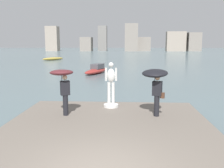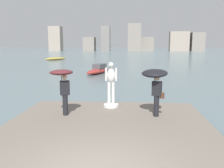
{
  "view_description": "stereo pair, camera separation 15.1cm",
  "coord_description": "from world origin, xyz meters",
  "views": [
    {
      "loc": [
        0.62,
        -5.3,
        3.39
      ],
      "look_at": [
        0.0,
        5.97,
        1.55
      ],
      "focal_mm": 39.23,
      "sensor_mm": 36.0,
      "label": 1
    },
    {
      "loc": [
        0.77,
        -5.29,
        3.39
      ],
      "look_at": [
        0.0,
        5.97,
        1.55
      ],
      "focal_mm": 39.23,
      "sensor_mm": 36.0,
      "label": 2
    }
  ],
  "objects": [
    {
      "name": "statue_white_figure",
      "position": [
        -0.06,
        6.17,
        1.3
      ],
      "size": [
        0.7,
        0.7,
        2.15
      ],
      "color": "white",
      "rests_on": "pier"
    },
    {
      "name": "boat_mid",
      "position": [
        -15.04,
        46.98,
        0.31
      ],
      "size": [
        4.13,
        5.35,
        0.62
      ],
      "color": "#B2993D",
      "rests_on": "ground"
    },
    {
      "name": "pier",
      "position": [
        0.0,
        2.1,
        0.2
      ],
      "size": [
        7.84,
        10.2,
        0.4
      ],
      "primitive_type": "cube",
      "color": "#70665B",
      "rests_on": "ground"
    },
    {
      "name": "onlooker_right",
      "position": [
        1.87,
        4.8,
        1.98
      ],
      "size": [
        1.37,
        1.38,
        2.01
      ],
      "color": "black",
      "rests_on": "pier"
    },
    {
      "name": "ground_plane",
      "position": [
        0.0,
        40.0,
        0.0
      ],
      "size": [
        400.0,
        400.0,
        0.0
      ],
      "primitive_type": "plane",
      "color": "slate"
    },
    {
      "name": "distant_skyline",
      "position": [
        2.59,
        121.1,
        5.18
      ],
      "size": [
        77.95,
        10.67,
        13.46
      ],
      "color": "#A89989",
      "rests_on": "ground"
    },
    {
      "name": "onlooker_left",
      "position": [
        -1.98,
        4.65,
        1.94
      ],
      "size": [
        1.28,
        1.28,
        1.97
      ],
      "color": "black",
      "rests_on": "pier"
    },
    {
      "name": "boat_near",
      "position": [
        -2.78,
        23.2,
        0.4
      ],
      "size": [
        2.87,
        5.39,
        1.1
      ],
      "color": "#9E2D28",
      "rests_on": "ground"
    }
  ]
}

